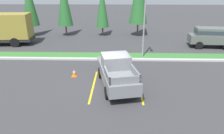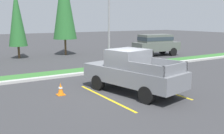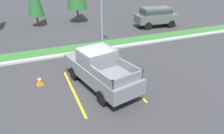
{
  "view_description": "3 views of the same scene",
  "coord_description": "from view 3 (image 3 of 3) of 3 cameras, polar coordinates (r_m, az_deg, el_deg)",
  "views": [
    {
      "loc": [
        0.57,
        -12.91,
        6.38
      ],
      "look_at": [
        0.2,
        -0.3,
        1.41
      ],
      "focal_mm": 33.93,
      "sensor_mm": 36.0,
      "label": 1
    },
    {
      "loc": [
        -6.9,
        -10.09,
        3.49
      ],
      "look_at": [
        -0.08,
        0.81,
        1.18
      ],
      "focal_mm": 41.94,
      "sensor_mm": 36.0,
      "label": 2
    },
    {
      "loc": [
        -2.86,
        -9.72,
        6.06
      ],
      "look_at": [
        1.23,
        -0.02,
        0.97
      ],
      "focal_mm": 33.53,
      "sensor_mm": 36.0,
      "label": 3
    }
  ],
  "objects": [
    {
      "name": "street_light",
      "position": [
        16.66,
        -2.69,
        17.21
      ],
      "size": [
        0.24,
        1.49,
        6.09
      ],
      "color": "gray",
      "rests_on": "ground"
    },
    {
      "name": "curb_strip",
      "position": [
        16.15,
        -11.05,
        3.54
      ],
      "size": [
        56.0,
        0.4,
        0.15
      ],
      "primitive_type": "cube",
      "color": "#B2B2AD",
      "rests_on": "ground"
    },
    {
      "name": "parking_line_near",
      "position": [
        11.47,
        -10.45,
        -6.56
      ],
      "size": [
        0.12,
        4.8,
        0.01
      ],
      "primitive_type": "cube",
      "color": "yellow",
      "rests_on": "ground"
    },
    {
      "name": "traffic_cone",
      "position": [
        12.44,
        -19.17,
        -3.4
      ],
      "size": [
        0.36,
        0.36,
        0.6
      ],
      "color": "orange",
      "rests_on": "ground"
    },
    {
      "name": "ground_plane",
      "position": [
        11.81,
        -5.59,
        -5.22
      ],
      "size": [
        120.0,
        120.0,
        0.0
      ],
      "primitive_type": "plane",
      "color": "#38383A"
    },
    {
      "name": "grass_median",
      "position": [
        17.18,
        -11.86,
        4.67
      ],
      "size": [
        56.0,
        1.8,
        0.06
      ],
      "primitive_type": "cube",
      "color": "#387533",
      "rests_on": "ground"
    },
    {
      "name": "parking_line_far",
      "position": [
        12.34,
        3.67,
        -3.65
      ],
      "size": [
        0.12,
        4.8,
        0.01
      ],
      "primitive_type": "cube",
      "color": "yellow",
      "rests_on": "ground"
    },
    {
      "name": "suv_distant",
      "position": [
        23.83,
        11.96,
        13.57
      ],
      "size": [
        4.75,
        2.28,
        2.1
      ],
      "color": "black",
      "rests_on": "ground"
    },
    {
      "name": "pickup_truck_main",
      "position": [
        11.36,
        -3.37,
        -0.49
      ],
      "size": [
        2.95,
        5.5,
        2.1
      ],
      "color": "black",
      "rests_on": "ground"
    }
  ]
}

